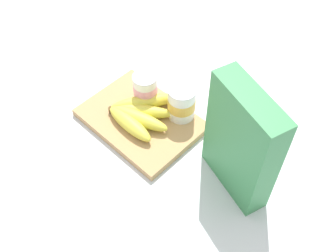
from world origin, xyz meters
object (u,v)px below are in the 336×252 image
(cereal_box, at_px, (241,144))
(yogurt_cup_back, at_px, (182,102))
(yogurt_cup_front, at_px, (145,89))
(cutting_board, at_px, (141,120))
(banana_bunch, at_px, (139,113))

(cereal_box, relative_size, yogurt_cup_back, 3.06)
(cereal_box, height_order, yogurt_cup_back, cereal_box)
(yogurt_cup_front, bearing_deg, cereal_box, -4.29)
(yogurt_cup_front, bearing_deg, cutting_board, -57.94)
(yogurt_cup_back, bearing_deg, cereal_box, -13.68)
(cereal_box, bearing_deg, cutting_board, -156.65)
(cutting_board, xyz_separation_m, cereal_box, (0.29, 0.03, 0.14))
(cutting_board, xyz_separation_m, yogurt_cup_back, (0.07, 0.08, 0.06))
(cutting_board, relative_size, cereal_box, 1.04)
(yogurt_cup_back, height_order, banana_bunch, yogurt_cup_back)
(cereal_box, bearing_deg, yogurt_cup_front, -166.69)
(cutting_board, height_order, banana_bunch, banana_bunch)
(cutting_board, distance_m, cereal_box, 0.32)
(yogurt_cup_front, xyz_separation_m, yogurt_cup_back, (0.10, 0.03, 0.00))
(cereal_box, height_order, yogurt_cup_front, cereal_box)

